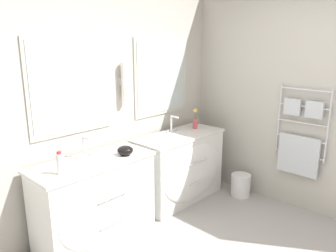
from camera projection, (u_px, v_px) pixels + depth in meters
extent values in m
cube|color=#B2ADA3|center=(102.00, 101.00, 3.40)|extent=(4.87, 0.06, 2.60)
cube|color=#BCB7A8|center=(70.00, 86.00, 3.06)|extent=(0.86, 0.02, 0.91)
cube|color=#B2BCBA|center=(71.00, 87.00, 3.06)|extent=(0.79, 0.01, 0.84)
cube|color=#BCB7A8|center=(162.00, 77.00, 3.92)|extent=(0.86, 0.02, 0.91)
cube|color=#B2BCBA|center=(162.00, 77.00, 3.91)|extent=(0.79, 0.01, 0.84)
cylinder|color=white|center=(125.00, 81.00, 3.46)|extent=(0.07, 0.07, 0.40)
cube|color=silver|center=(122.00, 81.00, 3.49)|extent=(0.05, 0.02, 0.08)
cube|color=#B2ADA3|center=(277.00, 94.00, 3.82)|extent=(0.06, 3.98, 2.60)
cylinder|color=silver|center=(328.00, 127.00, 3.43)|extent=(0.02, 0.02, 0.80)
cylinder|color=silver|center=(279.00, 119.00, 3.79)|extent=(0.02, 0.02, 0.80)
cylinder|color=silver|center=(306.00, 90.00, 3.52)|extent=(0.02, 0.54, 0.02)
cylinder|color=silver|center=(304.00, 106.00, 3.56)|extent=(0.02, 0.54, 0.02)
cylinder|color=silver|center=(302.00, 123.00, 3.61)|extent=(0.02, 0.54, 0.02)
cylinder|color=silver|center=(301.00, 139.00, 3.65)|extent=(0.02, 0.54, 0.02)
cylinder|color=silver|center=(299.00, 154.00, 3.70)|extent=(0.02, 0.54, 0.02)
cube|color=#B7BCC1|center=(298.00, 155.00, 3.69)|extent=(0.04, 0.46, 0.45)
cube|color=#B7BCC1|center=(314.00, 110.00, 3.47)|extent=(0.04, 0.18, 0.18)
cube|color=#B7BCC1|center=(292.00, 107.00, 3.63)|extent=(0.04, 0.18, 0.18)
cube|color=white|center=(95.00, 202.00, 3.14)|extent=(1.12, 0.48, 0.80)
ellipsoid|color=white|center=(110.00, 211.00, 2.98)|extent=(1.03, 0.11, 0.67)
cube|color=silver|center=(92.00, 162.00, 3.04)|extent=(1.16, 0.51, 0.03)
ellipsoid|color=white|center=(94.00, 164.00, 3.03)|extent=(0.45, 0.39, 0.07)
cylinder|color=silver|center=(114.00, 197.00, 2.90)|extent=(0.31, 0.01, 0.01)
cylinder|color=silver|center=(115.00, 223.00, 2.96)|extent=(0.31, 0.01, 0.01)
cube|color=white|center=(179.00, 168.00, 4.00)|extent=(1.12, 0.48, 0.80)
ellipsoid|color=white|center=(194.00, 173.00, 3.84)|extent=(1.03, 0.11, 0.67)
cube|color=silver|center=(179.00, 135.00, 3.90)|extent=(1.16, 0.51, 0.03)
ellipsoid|color=white|center=(181.00, 137.00, 3.89)|extent=(0.45, 0.39, 0.07)
cylinder|color=silver|center=(199.00, 162.00, 3.76)|extent=(0.31, 0.01, 0.01)
cylinder|color=silver|center=(198.00, 182.00, 3.82)|extent=(0.31, 0.01, 0.01)
cylinder|color=silver|center=(84.00, 147.00, 3.10)|extent=(0.02, 0.02, 0.21)
cylinder|color=silver|center=(87.00, 138.00, 3.04)|extent=(0.02, 0.12, 0.02)
cylinder|color=silver|center=(78.00, 157.00, 3.07)|extent=(0.03, 0.03, 0.04)
cylinder|color=silver|center=(91.00, 154.00, 3.17)|extent=(0.03, 0.03, 0.04)
cylinder|color=silver|center=(171.00, 124.00, 3.96)|extent=(0.02, 0.02, 0.21)
cylinder|color=silver|center=(175.00, 117.00, 3.89)|extent=(0.02, 0.12, 0.02)
cylinder|color=silver|center=(167.00, 132.00, 3.93)|extent=(0.03, 0.03, 0.04)
cylinder|color=silver|center=(175.00, 130.00, 4.03)|extent=(0.03, 0.03, 0.04)
cylinder|color=silver|center=(60.00, 164.00, 2.70)|extent=(0.06, 0.06, 0.18)
cylinder|color=red|center=(59.00, 153.00, 2.68)|extent=(0.04, 0.04, 0.02)
ellipsoid|color=black|center=(125.00, 150.00, 3.17)|extent=(0.16, 0.16, 0.09)
cylinder|color=#CC4C51|center=(195.00, 124.00, 4.14)|extent=(0.06, 0.06, 0.12)
cylinder|color=#477238|center=(195.00, 115.00, 4.11)|extent=(0.01, 0.01, 0.11)
sphere|color=#E5BF47|center=(196.00, 111.00, 4.10)|extent=(0.05, 0.05, 0.05)
cylinder|color=silver|center=(241.00, 185.00, 4.13)|extent=(0.24, 0.24, 0.28)
torus|color=silver|center=(241.00, 175.00, 4.10)|extent=(0.24, 0.24, 0.01)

